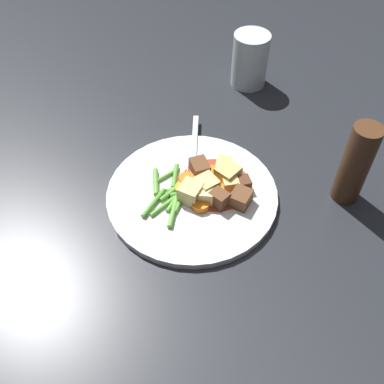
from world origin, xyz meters
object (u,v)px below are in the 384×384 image
at_px(meat_chunk_3, 241,198).
at_px(water_glass, 250,60).
at_px(fork, 194,149).
at_px(carrot_slice_0, 189,179).
at_px(carrot_slice_6, 231,197).
at_px(potato_chunk_3, 207,186).
at_px(potato_chunk_2, 191,193).
at_px(potato_chunk_5, 230,183).
at_px(carrot_slice_3, 214,183).
at_px(carrot_slice_7, 200,205).
at_px(carrot_slice_5, 218,190).
at_px(potato_chunk_0, 223,167).
at_px(carrot_slice_4, 212,174).
at_px(meat_chunk_2, 243,184).
at_px(potato_chunk_1, 227,173).
at_px(meat_chunk_1, 200,168).
at_px(carrot_slice_1, 186,189).
at_px(meat_chunk_0, 219,199).
at_px(dinner_plate, 192,194).
at_px(carrot_slice_2, 241,194).
at_px(potato_chunk_4, 206,196).
at_px(pepper_mill, 355,164).

bearing_deg(meat_chunk_3, water_glass, 59.61).
distance_m(fork, water_glass, 0.26).
relative_size(carrot_slice_0, carrot_slice_6, 0.96).
height_order(carrot_slice_6, potato_chunk_3, potato_chunk_3).
distance_m(potato_chunk_2, potato_chunk_5, 0.07).
relative_size(carrot_slice_3, carrot_slice_6, 1.18).
bearing_deg(carrot_slice_7, carrot_slice_5, 22.34).
bearing_deg(meat_chunk_3, potato_chunk_0, 86.12).
distance_m(carrot_slice_4, meat_chunk_2, 0.06).
bearing_deg(meat_chunk_3, carrot_slice_5, 122.20).
height_order(carrot_slice_4, potato_chunk_1, potato_chunk_1).
xyz_separation_m(potato_chunk_2, meat_chunk_1, (0.04, 0.05, -0.00)).
distance_m(potato_chunk_3, potato_chunk_5, 0.04).
distance_m(carrot_slice_4, carrot_slice_5, 0.04).
relative_size(carrot_slice_1, carrot_slice_6, 1.27).
bearing_deg(carrot_slice_5, meat_chunk_0, -112.98).
distance_m(dinner_plate, potato_chunk_1, 0.07).
bearing_deg(carrot_slice_7, carrot_slice_2, -4.46).
xyz_separation_m(carrot_slice_6, meat_chunk_0, (-0.02, -0.00, 0.01)).
distance_m(dinner_plate, carrot_slice_7, 0.04).
bearing_deg(carrot_slice_1, water_glass, 44.62).
distance_m(carrot_slice_4, fork, 0.07).
distance_m(meat_chunk_2, water_glass, 0.32).
distance_m(potato_chunk_1, potato_chunk_3, 0.04).
distance_m(meat_chunk_1, meat_chunk_2, 0.08).
bearing_deg(carrot_slice_3, potato_chunk_1, 10.04).
bearing_deg(carrot_slice_3, carrot_slice_4, 74.86).
bearing_deg(meat_chunk_1, carrot_slice_3, -73.13).
height_order(carrot_slice_2, potato_chunk_4, potato_chunk_4).
bearing_deg(meat_chunk_3, potato_chunk_3, 132.13).
bearing_deg(potato_chunk_1, potato_chunk_0, 83.93).
height_order(carrot_slice_7, potato_chunk_2, potato_chunk_2).
relative_size(carrot_slice_3, water_glass, 0.29).
height_order(meat_chunk_2, water_glass, water_glass).
bearing_deg(carrot_slice_7, carrot_slice_0, 83.80).
distance_m(carrot_slice_1, water_glass, 0.35).
bearing_deg(carrot_slice_0, meat_chunk_1, 25.75).
xyz_separation_m(carrot_slice_6, potato_chunk_3, (-0.03, 0.03, 0.01)).
xyz_separation_m(carrot_slice_2, carrot_slice_3, (-0.03, 0.04, -0.00)).
relative_size(carrot_slice_6, meat_chunk_3, 0.80).
bearing_deg(meat_chunk_3, carrot_slice_3, 112.39).
distance_m(carrot_slice_0, meat_chunk_1, 0.03).
xyz_separation_m(potato_chunk_4, meat_chunk_3, (0.05, -0.03, -0.00)).
distance_m(carrot_slice_1, carrot_slice_3, 0.05).
relative_size(potato_chunk_0, pepper_mill, 0.21).
bearing_deg(carrot_slice_3, meat_chunk_1, 106.87).
distance_m(carrot_slice_1, potato_chunk_3, 0.04).
distance_m(meat_chunk_0, fork, 0.14).
bearing_deg(potato_chunk_1, meat_chunk_3, -93.29).
bearing_deg(carrot_slice_2, carrot_slice_5, 142.95).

